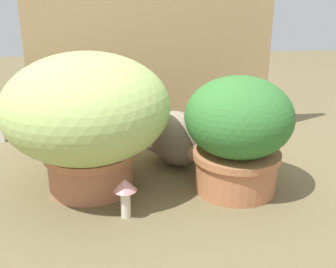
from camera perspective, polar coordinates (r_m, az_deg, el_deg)
name	(u,v)px	position (r m, az deg, el deg)	size (l,w,h in m)	color
ground_plane	(157,185)	(1.50, -1.50, -7.08)	(6.00, 6.00, 0.00)	brown
cardboard_backdrop	(151,36)	(1.88, -2.37, 13.41)	(1.11, 0.03, 0.93)	tan
grass_planter	(87,114)	(1.40, -11.19, 2.71)	(0.56, 0.56, 0.48)	#AE6B4B
leafy_planter	(238,131)	(1.40, 9.72, 0.37)	(0.36, 0.36, 0.40)	#B97049
cat	(180,137)	(1.61, 1.70, -0.38)	(0.29, 0.37, 0.32)	gray
mushroom_ornament_pink	(125,191)	(1.27, -5.98, -7.86)	(0.07, 0.07, 0.13)	silver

